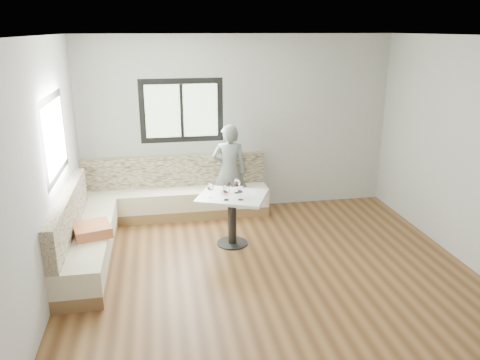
# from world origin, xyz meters

# --- Properties ---
(room) EXTENTS (5.01, 5.01, 2.81)m
(room) POSITION_xyz_m (-0.08, 0.08, 1.41)
(room) COLOR brown
(room) RESTS_ON ground
(banquette) EXTENTS (2.90, 2.80, 0.95)m
(banquette) POSITION_xyz_m (-1.59, 1.63, 0.33)
(banquette) COLOR olive
(banquette) RESTS_ON ground
(table) EXTENTS (1.08, 0.97, 0.72)m
(table) POSITION_xyz_m (-0.34, 1.06, 0.54)
(table) COLOR black
(table) RESTS_ON ground
(person) EXTENTS (0.61, 0.48, 1.49)m
(person) POSITION_xyz_m (-0.21, 2.11, 0.74)
(person) COLOR slate
(person) RESTS_ON ground
(olive_ramekin) EXTENTS (0.10, 0.10, 0.04)m
(olive_ramekin) POSITION_xyz_m (-0.43, 1.16, 0.74)
(olive_ramekin) COLOR white
(olive_ramekin) RESTS_ON table
(wine_glass_a) EXTENTS (0.09, 0.09, 0.20)m
(wine_glass_a) POSITION_xyz_m (-0.63, 1.04, 0.86)
(wine_glass_a) COLOR white
(wine_glass_a) RESTS_ON table
(wine_glass_b) EXTENTS (0.09, 0.09, 0.20)m
(wine_glass_b) POSITION_xyz_m (-0.44, 0.89, 0.86)
(wine_glass_b) COLOR white
(wine_glass_b) RESTS_ON table
(wine_glass_c) EXTENTS (0.09, 0.09, 0.20)m
(wine_glass_c) POSITION_xyz_m (-0.25, 0.87, 0.86)
(wine_glass_c) COLOR white
(wine_glass_c) RESTS_ON table
(wine_glass_d) EXTENTS (0.09, 0.09, 0.20)m
(wine_glass_d) POSITION_xyz_m (-0.26, 1.14, 0.86)
(wine_glass_d) COLOR white
(wine_glass_d) RESTS_ON table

